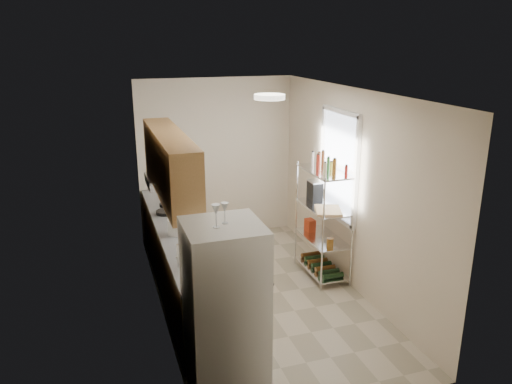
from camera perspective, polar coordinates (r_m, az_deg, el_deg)
room at (r=6.05m, az=0.51°, el=-0.90°), size 2.52×4.42×2.62m
counter_run at (r=6.55m, az=-8.47°, el=-7.59°), size 0.63×3.51×0.90m
upper_cabinets at (r=5.76m, az=-9.80°, el=3.20°), size 0.33×2.20×0.72m
range_hood at (r=6.65m, az=-10.21°, el=1.31°), size 0.50×0.60×0.12m
window at (r=6.76m, az=9.44°, el=3.02°), size 0.06×1.00×1.46m
bakers_rack at (r=6.74m, az=7.81°, el=-0.86°), size 0.45×0.90×1.73m
ceiling_dome at (r=5.50m, az=1.56°, el=10.82°), size 0.34×0.34×0.05m
refrigerator at (r=4.64m, az=-3.59°, el=-13.31°), size 0.68×0.68×1.65m
wine_glass_a at (r=4.28m, az=-3.59°, el=-2.41°), size 0.07×0.07×0.19m
wine_glass_b at (r=4.19m, az=-4.59°, el=-2.75°), size 0.07×0.07×0.20m
rice_cooker at (r=6.13m, az=-9.02°, el=-3.89°), size 0.23×0.23×0.19m
frying_pan_large at (r=6.87m, az=-10.30°, el=-2.28°), size 0.34×0.34×0.04m
frying_pan_small at (r=7.17m, az=-10.17°, el=-1.44°), size 0.28×0.28×0.04m
cutting_board at (r=6.58m, az=8.26°, el=-2.09°), size 0.45×0.51×0.03m
espresso_machine at (r=7.02m, az=6.74°, el=0.24°), size 0.16×0.23×0.27m
storage_bag at (r=7.10m, az=6.19°, el=-3.79°), size 0.12×0.16×0.17m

